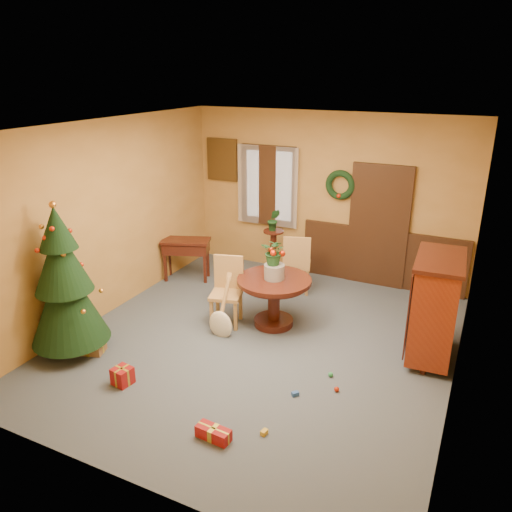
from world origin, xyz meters
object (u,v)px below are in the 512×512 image
Objects in this scene: sideboard at (435,305)px; christmas_tree at (64,284)px; writing_desk at (186,249)px; dining_table at (274,293)px; chair_near at (227,288)px.

christmas_tree is at bearing -156.05° from sideboard.
sideboard is at bearing 23.95° from christmas_tree.
sideboard is at bearing -10.87° from writing_desk.
writing_desk is (0.03, 2.73, -0.42)m from christmas_tree.
dining_table is at bearing -177.93° from sideboard.
christmas_tree is 2.23× the size of writing_desk.
christmas_tree is at bearing -131.68° from chair_near.
dining_table is 2.28m from writing_desk.
chair_near is 0.49× the size of christmas_tree.
sideboard is (2.84, 0.27, 0.21)m from chair_near.
sideboard is (2.18, 0.08, 0.23)m from dining_table.
christmas_tree reaches higher than dining_table.
writing_desk is (-1.43, 1.09, 0.02)m from chair_near.
dining_table is 1.16× the size of writing_desk.
sideboard reaches higher than chair_near.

